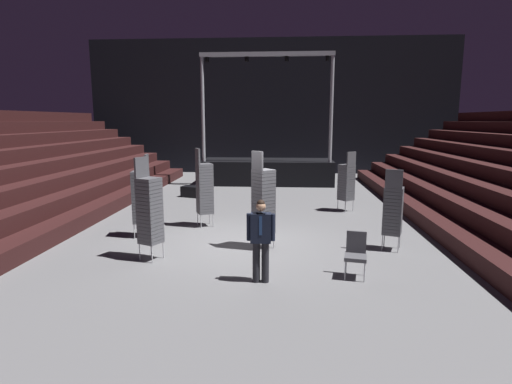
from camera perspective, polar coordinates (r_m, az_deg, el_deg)
name	(u,v)px	position (r m, az deg, el deg)	size (l,w,h in m)	color
ground_plane	(249,246)	(10.89, -0.96, -7.51)	(22.00, 30.00, 0.10)	slate
arena_end_wall	(270,107)	(25.38, 2.02, 11.71)	(22.00, 0.30, 8.00)	black
stage_riser	(267,169)	(21.14, 1.54, 3.15)	(6.64, 2.54, 6.35)	black
man_with_tie	(261,236)	(8.17, 0.67, -6.15)	(0.57, 0.24, 1.69)	black
chair_stack_front_left	(141,196)	(11.75, -15.62, -0.55)	(0.50, 0.50, 2.31)	#B2B5BA
chair_stack_front_right	(393,210)	(10.74, 18.45, -2.35)	(0.56, 0.56, 2.05)	#B2B5BA
chair_stack_mid_left	(263,200)	(10.29, 1.01, -1.16)	(0.62, 0.62, 2.48)	#B2B5BA
chair_stack_mid_right	(346,182)	(14.92, 12.43, 1.43)	(0.62, 0.62, 2.14)	#B2B5BA
chair_stack_mid_centre	(149,209)	(9.75, -14.55, -2.35)	(0.58, 0.58, 2.39)	#B2B5BA
chair_stack_rear_left	(204,188)	(12.56, -7.16, 0.60)	(0.59, 0.59, 2.39)	#B2B5BA
equipment_road_case	(193,191)	(17.67, -8.70, 0.08)	(0.90, 0.60, 0.45)	black
loose_chair_near_man	(356,252)	(8.81, 13.67, -8.08)	(0.52, 0.52, 0.95)	#B2B5BA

